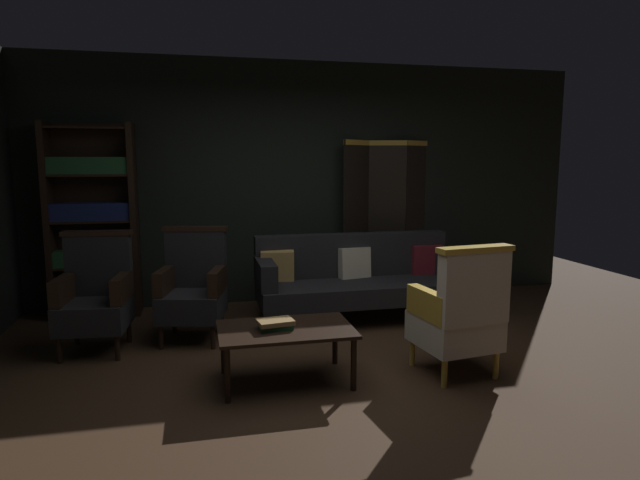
# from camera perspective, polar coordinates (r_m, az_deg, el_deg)

# --- Properties ---
(ground_plane) EXTENTS (10.00, 10.00, 0.00)m
(ground_plane) POSITION_cam_1_polar(r_m,az_deg,el_deg) (4.32, 2.44, -14.10)
(ground_plane) COLOR #3D2819
(back_wall) EXTENTS (7.20, 0.10, 2.80)m
(back_wall) POSITION_cam_1_polar(r_m,az_deg,el_deg) (6.40, -3.32, 6.09)
(back_wall) COLOR black
(back_wall) RESTS_ON ground_plane
(folding_screen) EXTENTS (1.25, 0.35, 1.90)m
(folding_screen) POSITION_cam_1_polar(r_m,az_deg,el_deg) (6.62, 7.17, 2.51)
(folding_screen) COLOR black
(folding_screen) RESTS_ON ground_plane
(bookshelf) EXTENTS (0.90, 0.32, 2.05)m
(bookshelf) POSITION_cam_1_polar(r_m,az_deg,el_deg) (6.17, -22.97, 2.26)
(bookshelf) COLOR black
(bookshelf) RESTS_ON ground_plane
(velvet_couch) EXTENTS (2.12, 0.78, 0.88)m
(velvet_couch) POSITION_cam_1_polar(r_m,az_deg,el_deg) (5.67, 3.95, -3.85)
(velvet_couch) COLOR black
(velvet_couch) RESTS_ON ground_plane
(coffee_table) EXTENTS (1.00, 0.64, 0.42)m
(coffee_table) POSITION_cam_1_polar(r_m,az_deg,el_deg) (4.08, -3.67, -9.88)
(coffee_table) COLOR black
(coffee_table) RESTS_ON ground_plane
(armchair_gilt_accent) EXTENTS (0.65, 0.65, 1.04)m
(armchair_gilt_accent) POSITION_cam_1_polar(r_m,az_deg,el_deg) (4.29, 14.61, -7.61)
(armchair_gilt_accent) COLOR gold
(armchair_gilt_accent) RESTS_ON ground_plane
(armchair_wing_left) EXTENTS (0.63, 0.63, 1.04)m
(armchair_wing_left) POSITION_cam_1_polar(r_m,az_deg,el_deg) (5.10, -22.72, -5.46)
(armchair_wing_left) COLOR black
(armchair_wing_left) RESTS_ON ground_plane
(armchair_wing_right) EXTENTS (0.69, 0.69, 1.04)m
(armchair_wing_right) POSITION_cam_1_polar(r_m,az_deg,el_deg) (5.15, -13.32, -4.91)
(armchair_wing_right) COLOR black
(armchair_wing_right) RESTS_ON ground_plane
(book_green_cloth) EXTENTS (0.25, 0.16, 0.04)m
(book_green_cloth) POSITION_cam_1_polar(r_m,az_deg,el_deg) (4.04, -4.75, -9.14)
(book_green_cloth) COLOR #1E4C28
(book_green_cloth) RESTS_ON coffee_table
(book_tan_leather) EXTENTS (0.28, 0.21, 0.03)m
(book_tan_leather) POSITION_cam_1_polar(r_m,az_deg,el_deg) (4.03, -4.76, -8.66)
(book_tan_leather) COLOR #9E7A47
(book_tan_leather) RESTS_ON book_green_cloth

